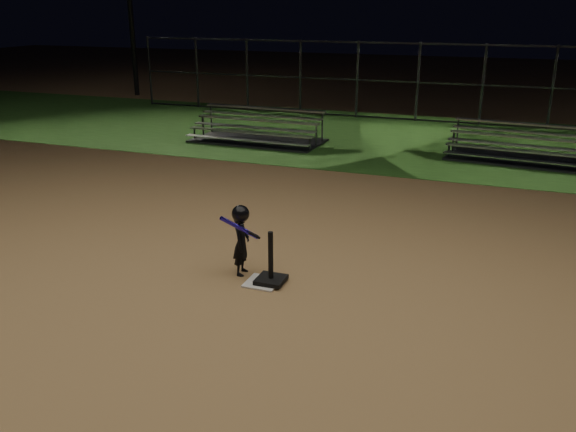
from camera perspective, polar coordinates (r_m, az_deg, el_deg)
The scene contains 8 objects.
ground at distance 8.33m, azimuth -2.41°, elevation -6.37°, with size 80.00×80.00×0.00m, color #997245.
grass_strip at distance 17.54m, azimuth 10.37°, elevation 7.18°, with size 60.00×8.00×0.01m, color #254F19.
home_plate at distance 8.33m, azimuth -2.41°, elevation -6.30°, with size 0.45×0.45×0.02m, color beige.
batting_tee at distance 8.26m, azimuth -1.63°, elevation -5.41°, with size 0.38×0.38×0.73m.
child_batter at distance 8.42m, azimuth -4.44°, elevation -2.07°, with size 0.45×0.55×1.02m.
bleacher_left at distance 16.88m, azimuth -2.93°, elevation 7.61°, with size 3.64×1.86×0.88m.
bleacher_right at distance 15.82m, azimuth 21.14°, elevation 5.50°, with size 3.59×2.02×0.84m.
backstop_fence at distance 20.26m, azimuth 12.18°, elevation 12.25°, with size 20.08×0.08×2.50m.
Camera 1 is at (2.94, -6.91, 3.62)m, focal length 37.62 mm.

